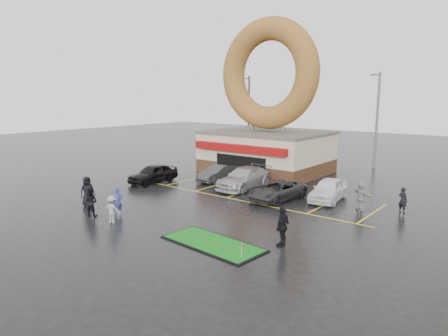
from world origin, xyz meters
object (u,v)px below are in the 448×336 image
Objects in this scene: person_blue at (118,201)px; dumpster at (228,160)px; streetlight_left at (248,114)px; car_dgrey at (218,173)px; car_black at (153,174)px; person_cameraman at (283,226)px; streetlight_mid at (377,118)px; donut_shop at (267,123)px; car_silver at (244,178)px; putting_green at (213,243)px; car_grey at (277,190)px; car_white at (329,190)px.

person_blue is 17.45m from dumpster.
car_dgrey is at bearing -64.44° from streetlight_left.
person_cameraman is at bearing -20.30° from car_black.
donut_shop is at bearing -131.38° from streetlight_mid.
dumpster is at bearing 121.56° from car_dgrey.
car_silver is 1.03× the size of putting_green.
car_silver is 3.42× the size of person_blue.
car_silver is 9.43m from dumpster.
car_silver is (6.80, 3.01, 0.04)m from car_black.
car_black is 2.39× the size of dumpster.
donut_shop reaches higher than person_cameraman.
dumpster is at bearing 148.86° from car_grey.
donut_shop is at bearing 81.10° from car_dgrey.
putting_green is at bearing -30.82° from car_black.
car_grey is at bearing -48.79° from streetlight_left.
dumpster is at bearing 133.97° from car_silver.
car_dgrey is at bearing 45.18° from car_black.
car_black is (-11.57, -17.42, -4.05)m from streetlight_mid.
streetlight_left reaches higher than dumpster.
car_white is at bearing -39.32° from streetlight_left.
donut_shop is at bearing 107.48° from car_silver.
car_black reaches higher than dumpster.
person_blue is at bearing -88.34° from donut_shop.
car_silver reaches higher than car_black.
streetlight_left is 14.04m from streetlight_mid.
donut_shop is at bearing -149.08° from person_cameraman.
car_silver reaches higher than putting_green.
putting_green is at bearing -64.78° from donut_shop.
car_silver reaches higher than car_white.
car_black is 0.94× the size of car_grey.
car_silver is 1.24× the size of car_white.
putting_green is (12.45, -7.27, -0.69)m from car_black.
streetlight_mid reaches higher than dumpster.
car_white is 0.83× the size of putting_green.
streetlight_mid is at bearing -175.56° from person_cameraman.
car_white is at bearing 3.43° from car_silver.
streetlight_mid is at bearing 55.88° from car_black.
person_blue is (-6.52, -24.54, -4.00)m from streetlight_mid.
car_black is 14.44m from putting_green.
donut_shop reaches higher than streetlight_mid.
car_white is 9.18m from person_cameraman.
streetlight_mid is 16.35m from car_dgrey.
putting_green is (-0.79, -10.85, -0.69)m from car_white.
car_dgrey is 0.86× the size of car_grey.
car_black reaches higher than car_grey.
dumpster is at bearing -69.84° from streetlight_left.
donut_shop reaches higher than car_black.
streetlight_mid is 21.30m from car_black.
person_blue reaches higher than car_black.
dumpster is (-6.74, 6.60, -0.13)m from car_silver.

